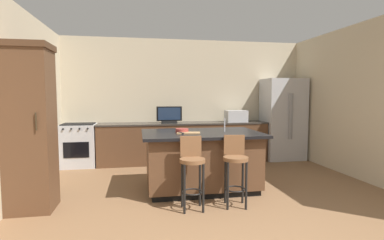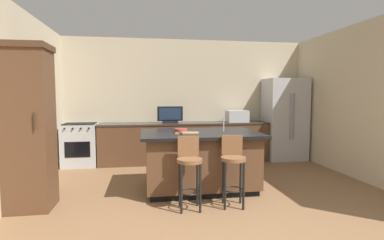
% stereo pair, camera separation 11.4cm
% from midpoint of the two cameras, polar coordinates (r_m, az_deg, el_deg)
% --- Properties ---
extents(wall_back, '(6.09, 0.12, 2.81)m').
position_cam_midpoint_polar(wall_back, '(7.10, -1.67, 3.83)').
color(wall_back, beige).
rests_on(wall_back, ground_plane).
extents(wall_left, '(0.12, 4.98, 2.81)m').
position_cam_midpoint_polar(wall_left, '(5.06, -30.93, 2.81)').
color(wall_left, beige).
rests_on(wall_left, ground_plane).
extents(wall_right, '(0.12, 4.98, 2.81)m').
position_cam_midpoint_polar(wall_right, '(6.14, 29.31, 3.09)').
color(wall_right, beige).
rests_on(wall_right, ground_plane).
extents(counter_back, '(3.82, 0.62, 0.90)m').
position_cam_midpoint_polar(counter_back, '(6.80, -2.01, -4.30)').
color(counter_back, brown).
rests_on(counter_back, ground_plane).
extents(kitchen_island, '(1.88, 1.26, 0.93)m').
position_cam_midpoint_polar(kitchen_island, '(4.87, 1.10, -7.65)').
color(kitchen_island, black).
rests_on(kitchen_island, ground_plane).
extents(refrigerator, '(0.92, 0.74, 1.91)m').
position_cam_midpoint_polar(refrigerator, '(7.41, 16.53, 0.16)').
color(refrigerator, '#B7BABF').
rests_on(refrigerator, ground_plane).
extents(range_oven, '(0.72, 0.63, 0.92)m').
position_cam_midpoint_polar(range_oven, '(6.85, -21.26, -4.49)').
color(range_oven, '#B7BABF').
rests_on(range_oven, ground_plane).
extents(cabinet_tower, '(0.62, 0.56, 2.18)m').
position_cam_midpoint_polar(cabinet_tower, '(4.44, -29.39, -0.84)').
color(cabinet_tower, brown).
rests_on(cabinet_tower, ground_plane).
extents(microwave, '(0.48, 0.36, 0.27)m').
position_cam_midpoint_polar(microwave, '(7.01, 7.93, 0.74)').
color(microwave, '#B7BABF').
rests_on(microwave, counter_back).
extents(tv_monitor, '(0.56, 0.16, 0.37)m').
position_cam_midpoint_polar(tv_monitor, '(6.63, -4.87, 0.87)').
color(tv_monitor, black).
rests_on(tv_monitor, counter_back).
extents(sink_faucet_back, '(0.02, 0.02, 0.24)m').
position_cam_midpoint_polar(sink_faucet_back, '(6.80, -3.69, 0.54)').
color(sink_faucet_back, '#B2B2B7').
rests_on(sink_faucet_back, counter_back).
extents(sink_faucet_island, '(0.02, 0.02, 0.22)m').
position_cam_midpoint_polar(sink_faucet_island, '(4.87, 5.58, -0.94)').
color(sink_faucet_island, '#B2B2B7').
rests_on(sink_faucet_island, kitchen_island).
extents(bar_stool_left, '(0.34, 0.34, 0.97)m').
position_cam_midpoint_polar(bar_stool_left, '(4.00, -0.82, -8.82)').
color(bar_stool_left, brown).
rests_on(bar_stool_left, ground_plane).
extents(bar_stool_right, '(0.34, 0.36, 0.97)m').
position_cam_midpoint_polar(bar_stool_right, '(4.16, 7.49, -8.36)').
color(bar_stool_right, brown).
rests_on(bar_stool_right, ground_plane).
extents(fruit_bowl, '(0.21, 0.21, 0.06)m').
position_cam_midpoint_polar(fruit_bowl, '(4.75, -2.61, -2.03)').
color(fruit_bowl, '#993833').
rests_on(fruit_bowl, kitchen_island).
extents(tv_remote, '(0.10, 0.17, 0.02)m').
position_cam_midpoint_polar(tv_remote, '(4.59, -2.84, -2.53)').
color(tv_remote, black).
rests_on(tv_remote, kitchen_island).
extents(cutting_board, '(0.39, 0.28, 0.02)m').
position_cam_midpoint_polar(cutting_board, '(4.62, -1.36, -2.49)').
color(cutting_board, '#A87F51').
rests_on(cutting_board, kitchen_island).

